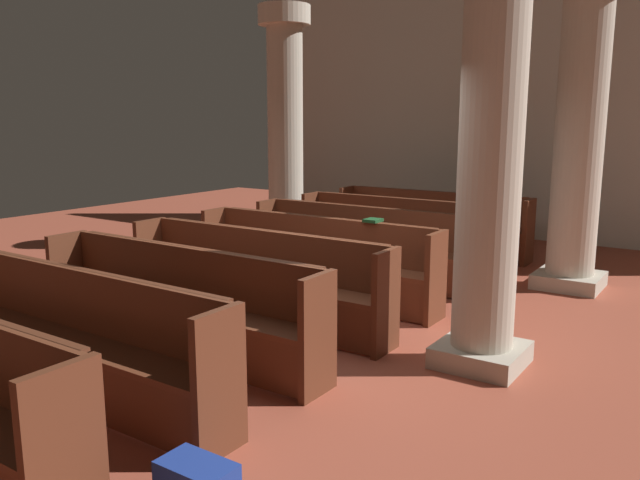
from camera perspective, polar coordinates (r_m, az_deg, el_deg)
The scene contains 14 objects.
ground_plane at distance 6.51m, azimuth 0.58°, elevation -7.80°, with size 19.20×19.20×0.00m, color #9E4733.
back_wall at distance 11.73m, azimuth 17.56°, elevation 11.15°, with size 10.00×0.16×4.50m, color beige.
pew_row_0 at distance 10.15m, azimuth 9.87°, elevation 1.73°, with size 3.10×0.47×0.95m.
pew_row_1 at distance 9.20m, azimuth 7.11°, elevation 0.88°, with size 3.10×0.46×0.95m.
pew_row_2 at distance 8.27m, azimuth 3.73°, elevation -0.18°, with size 3.10×0.46×0.95m.
pew_row_3 at distance 7.39m, azimuth -0.48°, elevation -1.48°, with size 3.10×0.46×0.95m.
pew_row_4 at distance 6.56m, azimuth -5.81°, elevation -3.13°, with size 3.10×0.46×0.95m.
pew_row_5 at distance 5.80m, azimuth -12.62°, elevation -5.17°, with size 3.10×0.47×0.95m.
pew_row_6 at distance 5.17m, azimuth -21.34°, elevation -7.67°, with size 3.10×0.46×0.95m.
pillar_aisle_side at distance 8.34m, azimuth 22.17°, elevation 9.39°, with size 0.83×0.83×3.82m.
pillar_far_side at distance 10.56m, azimuth -3.11°, elevation 10.28°, with size 0.83×0.83×3.82m.
pillar_aisle_rear at distance 5.37m, azimuth 15.06°, elevation 9.46°, with size 0.75×0.75×3.82m.
lectern at distance 10.76m, azimuth 14.99°, elevation 1.75°, with size 0.48×0.45×1.08m.
hymn_book at distance 7.11m, azimuth 4.75°, elevation 1.76°, with size 0.17×0.20×0.03m, color #194723.
Camera 1 is at (3.40, -5.14, 2.07)m, focal length 35.91 mm.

